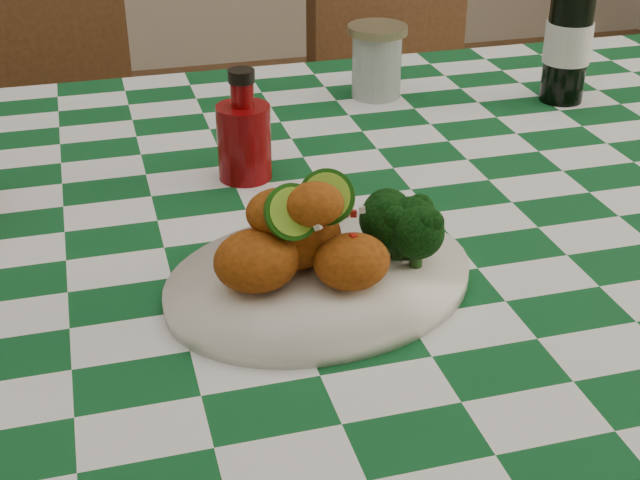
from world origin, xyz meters
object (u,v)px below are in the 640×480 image
object	(u,v)px
mason_jar	(377,61)
beer_bottle	(570,23)
wooden_chair_left	(80,222)
wooden_chair_right	(434,163)
ketchup_bottle	(243,125)
dining_table	(329,450)
plate	(320,281)
fried_chicken_pile	(312,230)

from	to	relation	value
mason_jar	beer_bottle	distance (m)	0.29
wooden_chair_left	mason_jar	bearing A→B (deg)	-56.41
beer_bottle	mason_jar	bearing A→B (deg)	160.85
wooden_chair_right	ketchup_bottle	bearing A→B (deg)	-144.97
ketchup_bottle	beer_bottle	size ratio (longest dim) A/B	0.59
dining_table	wooden_chair_right	world-z (taller)	wooden_chair_right
mason_jar	wooden_chair_right	bearing A→B (deg)	56.16
wooden_chair_right	plate	bearing A→B (deg)	-134.95
beer_bottle	wooden_chair_left	xyz separation A→B (m)	(-0.74, 0.48, -0.47)
dining_table	ketchup_bottle	bearing A→B (deg)	133.76
fried_chicken_pile	wooden_chair_right	bearing A→B (deg)	60.80
beer_bottle	wooden_chair_left	world-z (taller)	beer_bottle
dining_table	mason_jar	size ratio (longest dim) A/B	15.09
fried_chicken_pile	mason_jar	world-z (taller)	fried_chicken_pile
wooden_chair_right	wooden_chair_left	bearing A→B (deg)	167.92
fried_chicken_pile	wooden_chair_right	size ratio (longest dim) A/B	0.17
dining_table	wooden_chair_right	size ratio (longest dim) A/B	1.85
plate	wooden_chair_right	xyz separation A→B (m)	(0.53, 0.96, -0.35)
plate	fried_chicken_pile	size ratio (longest dim) A/B	2.05
wooden_chair_left	dining_table	bearing A→B (deg)	-84.02
dining_table	mason_jar	world-z (taller)	mason_jar
dining_table	wooden_chair_left	bearing A→B (deg)	113.40
ketchup_bottle	wooden_chair_left	size ratio (longest dim) A/B	0.16
wooden_chair_left	wooden_chair_right	xyz separation A→B (m)	(0.77, 0.05, 0.01)
ketchup_bottle	mason_jar	bearing A→B (deg)	43.52
beer_bottle	ketchup_bottle	bearing A→B (deg)	-164.18
fried_chicken_pile	wooden_chair_left	xyz separation A→B (m)	(-0.23, 0.90, -0.42)
plate	beer_bottle	bearing A→B (deg)	40.47
ketchup_bottle	dining_table	bearing A→B (deg)	-46.24
mason_jar	wooden_chair_right	world-z (taller)	wooden_chair_right
plate	ketchup_bottle	world-z (taller)	ketchup_bottle
wooden_chair_left	wooden_chair_right	size ratio (longest dim) A/B	0.97
fried_chicken_pile	ketchup_bottle	xyz separation A→B (m)	(-0.01, 0.28, 0.00)
fried_chicken_pile	dining_table	bearing A→B (deg)	68.83
mason_jar	plate	bearing A→B (deg)	-114.15
fried_chicken_pile	beer_bottle	size ratio (longest dim) A/B	0.65
mason_jar	wooden_chair_right	size ratio (longest dim) A/B	0.12
dining_table	beer_bottle	world-z (taller)	beer_bottle
fried_chicken_pile	wooden_chair_right	world-z (taller)	fried_chicken_pile
fried_chicken_pile	wooden_chair_left	size ratio (longest dim) A/B	0.18
beer_bottle	wooden_chair_left	bearing A→B (deg)	147.23
mason_jar	wooden_chair_left	distance (m)	0.73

